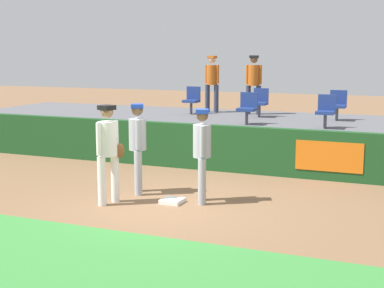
% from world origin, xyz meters
% --- Properties ---
extents(ground_plane, '(60.00, 60.00, 0.00)m').
position_xyz_m(ground_plane, '(0.00, 0.00, 0.00)').
color(ground_plane, brown).
extents(grass_foreground_strip, '(18.00, 2.80, 0.01)m').
position_xyz_m(grass_foreground_strip, '(0.00, -3.14, 0.00)').
color(grass_foreground_strip, '#388438').
rests_on(grass_foreground_strip, ground_plane).
extents(first_base, '(0.40, 0.40, 0.08)m').
position_xyz_m(first_base, '(-0.03, 0.16, 0.04)').
color(first_base, white).
rests_on(first_base, ground_plane).
extents(player_fielder_home, '(0.47, 0.55, 1.89)m').
position_xyz_m(player_fielder_home, '(-1.13, -0.34, 1.09)').
color(player_fielder_home, white).
rests_on(player_fielder_home, ground_plane).
extents(player_runner_visitor, '(0.48, 0.48, 1.84)m').
position_xyz_m(player_runner_visitor, '(-0.99, 0.58, 1.07)').
color(player_runner_visitor, '#9EA3AD').
rests_on(player_runner_visitor, ground_plane).
extents(player_coach_visitor, '(0.45, 0.48, 1.81)m').
position_xyz_m(player_coach_visitor, '(0.49, 0.41, 1.05)').
color(player_coach_visitor, '#9EA3AD').
rests_on(player_coach_visitor, ground_plane).
extents(field_wall, '(18.00, 0.26, 1.13)m').
position_xyz_m(field_wall, '(0.01, 3.30, 0.56)').
color(field_wall, '#19471E').
rests_on(field_wall, ground_plane).
extents(bleacher_platform, '(18.00, 4.80, 0.99)m').
position_xyz_m(bleacher_platform, '(0.00, 5.87, 0.50)').
color(bleacher_platform, '#59595E').
rests_on(bleacher_platform, ground_plane).
extents(seat_front_right, '(0.44, 0.44, 0.84)m').
position_xyz_m(seat_front_right, '(2.12, 4.74, 1.46)').
color(seat_front_right, '#4C4C51').
rests_on(seat_front_right, bleacher_platform).
extents(seat_back_right, '(0.46, 0.44, 0.84)m').
position_xyz_m(seat_back_right, '(2.15, 6.54, 1.47)').
color(seat_back_right, '#4C4C51').
rests_on(seat_back_right, bleacher_platform).
extents(seat_front_center, '(0.46, 0.44, 0.84)m').
position_xyz_m(seat_front_center, '(0.08, 4.74, 1.47)').
color(seat_front_center, '#4C4C51').
rests_on(seat_front_center, bleacher_platform).
extents(seat_back_left, '(0.44, 0.44, 0.84)m').
position_xyz_m(seat_back_left, '(-2.25, 6.54, 1.46)').
color(seat_back_left, '#4C4C51').
rests_on(seat_back_left, bleacher_platform).
extents(seat_back_center, '(0.44, 0.44, 0.84)m').
position_xyz_m(seat_back_center, '(-0.09, 6.54, 1.46)').
color(seat_back_center, '#4C4C51').
rests_on(seat_back_center, bleacher_platform).
extents(spectator_hooded, '(0.50, 0.36, 1.80)m').
position_xyz_m(spectator_hooded, '(-0.47, 7.16, 2.03)').
color(spectator_hooded, '#33384C').
rests_on(spectator_hooded, bleacher_platform).
extents(spectator_capped, '(0.49, 0.39, 1.78)m').
position_xyz_m(spectator_capped, '(-1.85, 7.21, 2.03)').
color(spectator_capped, '#33384C').
rests_on(spectator_capped, bleacher_platform).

